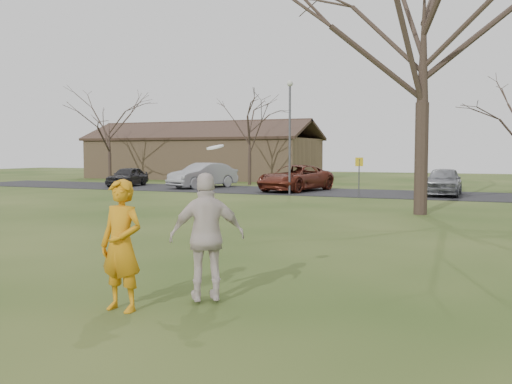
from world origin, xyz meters
TOP-DOWN VIEW (x-y plane):
  - ground at (0.00, 0.00)m, footprint 120.00×120.00m
  - parking_strip at (0.00, 25.00)m, footprint 62.00×6.50m
  - player_defender at (-0.30, -0.30)m, footprint 0.74×0.51m
  - car_0 at (-18.67, 25.01)m, footprint 2.06×4.04m
  - car_1 at (-13.12, 25.56)m, footprint 3.18×5.18m
  - car_2 at (-6.54, 24.97)m, footprint 3.71×5.97m
  - car_4 at (1.90, 24.85)m, footprint 1.86×4.47m
  - catching_play at (0.67, 0.57)m, footprint 1.23×1.07m
  - building at (-20.00, 38.00)m, footprint 20.60×8.50m
  - lamp_post at (-6.00, 22.50)m, footprint 0.34×0.34m
  - sign_yellow at (-2.00, 22.00)m, footprint 0.35×0.35m
  - big_tree at (2.00, 15.00)m, footprint 9.00×9.00m
  - small_tree_row at (4.38, 30.06)m, footprint 55.00×5.90m

SIDE VIEW (x-z plane):
  - ground at x=0.00m, z-range 0.00..0.00m
  - parking_strip at x=0.00m, z-range 0.00..0.04m
  - car_0 at x=-18.67m, z-range 0.04..1.36m
  - car_4 at x=1.90m, z-range 0.04..1.55m
  - car_2 at x=-6.54m, z-range 0.04..1.58m
  - car_1 at x=-13.12m, z-range 0.04..1.65m
  - player_defender at x=-0.30m, z-range 0.00..1.95m
  - catching_play at x=0.67m, z-range -0.17..2.26m
  - sign_yellow at x=-2.00m, z-range 0.41..2.49m
  - building at x=-20.00m, z-range -0.64..4.50m
  - small_tree_row at x=4.38m, z-range -0.36..8.14m
  - lamp_post at x=-6.00m, z-range 0.83..7.10m
  - big_tree at x=2.00m, z-range 0.00..14.00m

